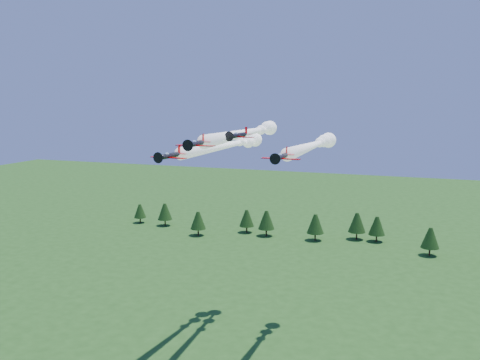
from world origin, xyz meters
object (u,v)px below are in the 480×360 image
(plane_lead, at_px, (249,132))
(plane_slot, at_px, (238,135))
(plane_right, at_px, (314,145))
(plane_left, at_px, (229,145))

(plane_lead, distance_m, plane_slot, 15.90)
(plane_right, relative_size, plane_slot, 5.86)
(plane_left, xyz_separation_m, plane_slot, (8.85, -17.84, 3.63))
(plane_right, bearing_deg, plane_lead, -168.50)
(plane_lead, height_order, plane_left, plane_lead)
(plane_left, distance_m, plane_right, 20.20)
(plane_lead, bearing_deg, plane_right, 7.93)
(plane_lead, relative_size, plane_right, 1.27)
(plane_left, height_order, plane_right, plane_right)
(plane_left, bearing_deg, plane_lead, -16.21)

